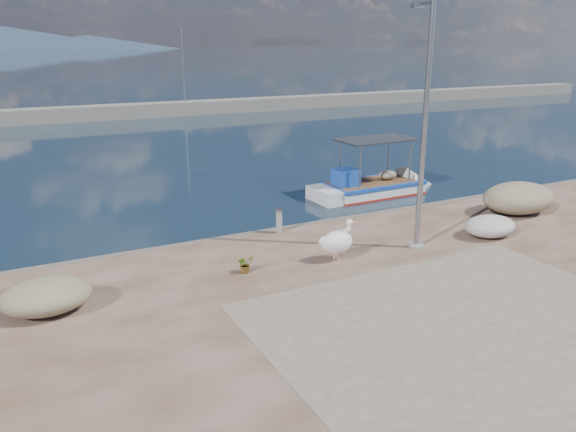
# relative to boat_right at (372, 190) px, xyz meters

# --- Properties ---
(ground) EXTENTS (1400.00, 1400.00, 0.00)m
(ground) POSITION_rel_boat_right_xyz_m (-6.67, -8.65, -0.23)
(ground) COLOR #162635
(ground) RESTS_ON ground
(quay_patch) EXTENTS (9.00, 7.00, 0.01)m
(quay_patch) POSITION_rel_boat_right_xyz_m (-5.67, -11.65, 0.28)
(quay_patch) COLOR gray
(quay_patch) RESTS_ON quay
(breakwater) EXTENTS (120.00, 2.20, 7.50)m
(breakwater) POSITION_rel_boat_right_xyz_m (-6.67, 31.35, 0.38)
(breakwater) COLOR gray
(breakwater) RESTS_ON ground
(boat_right) EXTENTS (6.03, 2.11, 2.88)m
(boat_right) POSITION_rel_boat_right_xyz_m (0.00, 0.00, 0.00)
(boat_right) COLOR white
(boat_right) RESTS_ON ground
(pelican) EXTENTS (1.28, 0.83, 1.22)m
(pelican) POSITION_rel_boat_right_xyz_m (-6.20, -6.98, 0.85)
(pelican) COLOR tan
(pelican) RESTS_ON quay
(lamp_post) EXTENTS (0.44, 0.96, 7.00)m
(lamp_post) POSITION_rel_boat_right_xyz_m (-3.52, -7.12, 3.57)
(lamp_post) COLOR gray
(lamp_post) RESTS_ON quay
(bollard_near) EXTENTS (0.26, 0.26, 0.80)m
(bollard_near) POSITION_rel_boat_right_xyz_m (-6.58, -4.05, 0.71)
(bollard_near) COLOR gray
(bollard_near) RESTS_ON quay
(potted_plant) EXTENTS (0.52, 0.48, 0.48)m
(potted_plant) POSITION_rel_boat_right_xyz_m (-8.84, -6.56, 0.51)
(potted_plant) COLOR #33722D
(potted_plant) RESTS_ON quay
(net_pile_d) EXTENTS (1.75, 1.31, 0.66)m
(net_pile_d) POSITION_rel_boat_right_xyz_m (-0.78, -7.40, 0.60)
(net_pile_d) COLOR silver
(net_pile_d) RESTS_ON quay
(net_pile_b) EXTENTS (2.00, 1.55, 0.78)m
(net_pile_b) POSITION_rel_boat_right_xyz_m (-13.76, -6.61, 0.66)
(net_pile_b) COLOR tan
(net_pile_b) RESTS_ON quay
(net_pile_c) EXTENTS (2.82, 2.01, 1.11)m
(net_pile_c) POSITION_rel_boat_right_xyz_m (2.05, -5.99, 0.83)
(net_pile_c) COLOR tan
(net_pile_c) RESTS_ON quay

